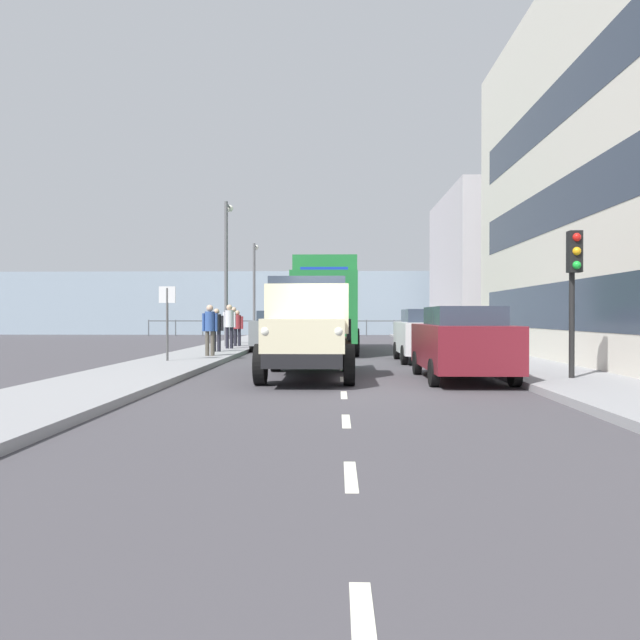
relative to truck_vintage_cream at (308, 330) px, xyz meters
The scene contains 21 objects.
ground_plane 8.37m from the truck_vintage_cream, 95.79° to the right, with size 80.00×80.00×0.00m, color #423F44.
sidewalk_left 10.19m from the truck_vintage_cream, 125.57° to the right, with size 2.66×43.44×0.15m, color gray.
sidewalk_right 9.33m from the truck_vintage_cream, 62.87° to the right, with size 2.66×43.44×0.15m, color gray.
road_centreline_markings 7.45m from the truck_vintage_cream, 96.52° to the right, with size 0.12×37.84×0.01m.
building_far_block 25.17m from the truck_vintage_cream, 114.92° to the right, with size 6.59×11.13×8.85m.
sea_horizon 33.00m from the truck_vintage_cream, 91.45° to the right, with size 80.00×0.80×5.00m, color #8C9EAD.
seawall_railing 29.37m from the truck_vintage_cream, 91.63° to the right, with size 28.08×0.08×1.20m.
truck_vintage_cream is the anchor object (origin of this frame).
lorry_cargo_green 10.66m from the truck_vintage_cream, 91.22° to the right, with size 2.58×8.20×3.87m.
car_maroon_kerbside_near 3.63m from the truck_vintage_cream, behind, with size 1.89×4.30×1.72m.
car_white_kerbside_1 6.49m from the truck_vintage_cream, 123.92° to the right, with size 1.86×3.82×1.72m.
car_grey_oppositeside_0 11.76m from the truck_vintage_cream, 80.47° to the right, with size 1.83×4.45×1.72m.
pedestrian_by_lamp 6.89m from the truck_vintage_cream, 58.43° to the right, with size 0.53×0.34×1.73m.
pedestrian_couple_b 9.16m from the truck_vintage_cream, 64.99° to the right, with size 0.53×0.34×1.63m.
pedestrian_in_dark_coat 11.07m from the truck_vintage_cream, 70.11° to the right, with size 0.53×0.34×1.82m.
pedestrian_strolling 12.95m from the truck_vintage_cream, 73.09° to the right, with size 0.53×0.34×1.60m.
pedestrian_with_bag 15.63m from the truck_vintage_cream, 73.76° to the right, with size 0.53×0.34×1.78m.
traffic_light_near 6.10m from the truck_vintage_cream, 169.02° to the left, with size 0.28×0.41×3.20m.
lamp_post_promenade 13.25m from the truck_vintage_cream, 71.03° to the right, with size 0.32×1.14×6.43m.
lamp_post_far 22.55m from the truck_vintage_cream, 78.89° to the right, with size 0.32×1.14×5.74m.
street_sign 5.80m from the truck_vintage_cream, 39.76° to the right, with size 0.50×0.07×2.25m.
Camera 1 is at (0.13, 12.82, 1.52)m, focal length 33.69 mm.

